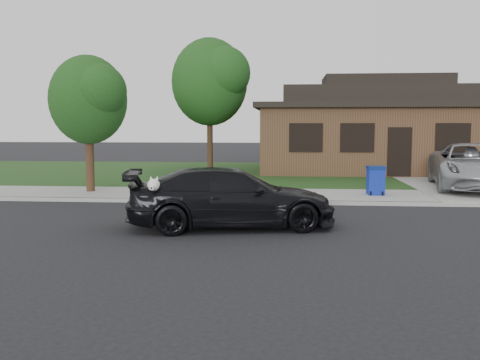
{
  "coord_description": "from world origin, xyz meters",
  "views": [
    {
      "loc": [
        -0.79,
        -12.44,
        2.37
      ],
      "look_at": [
        -1.88,
        -0.15,
        1.1
      ],
      "focal_mm": 40.0,
      "sensor_mm": 36.0,
      "label": 1
    }
  ],
  "objects": [
    {
      "name": "lawn",
      "position": [
        0.0,
        13.0,
        0.07
      ],
      "size": [
        60.0,
        13.0,
        0.13
      ],
      "primitive_type": "cube",
      "color": "#193814",
      "rests_on": "ground"
    },
    {
      "name": "sedan",
      "position": [
        -2.09,
        -0.25,
        0.7
      ],
      "size": [
        5.1,
        2.87,
        1.39
      ],
      "rotation": [
        0.0,
        0.0,
        1.77
      ],
      "color": "black",
      "rests_on": "ground"
    },
    {
      "name": "tree_2",
      "position": [
        -7.38,
        5.11,
        3.27
      ],
      "size": [
        2.73,
        2.6,
        4.59
      ],
      "color": "#332114",
      "rests_on": "ground"
    },
    {
      "name": "minivan",
      "position": [
        5.74,
        6.97,
        0.94
      ],
      "size": [
        3.58,
        6.11,
        1.6
      ],
      "primitive_type": "imported",
      "rotation": [
        0.0,
        0.0,
        -0.17
      ],
      "color": "#A1A3A8",
      "rests_on": "driveway"
    },
    {
      "name": "tree_0",
      "position": [
        -4.34,
        12.88,
        4.48
      ],
      "size": [
        3.78,
        3.6,
        6.34
      ],
      "color": "#332114",
      "rests_on": "ground"
    },
    {
      "name": "ground",
      "position": [
        0.0,
        0.0,
        0.0
      ],
      "size": [
        120.0,
        120.0,
        0.0
      ],
      "primitive_type": "plane",
      "color": "black",
      "rests_on": "ground"
    },
    {
      "name": "driveway",
      "position": [
        6.0,
        10.0,
        0.07
      ],
      "size": [
        4.5,
        13.0,
        0.14
      ],
      "primitive_type": "cube",
      "color": "gray",
      "rests_on": "ground"
    },
    {
      "name": "house",
      "position": [
        4.0,
        15.0,
        2.13
      ],
      "size": [
        12.6,
        8.6,
        4.65
      ],
      "color": "#422B1C",
      "rests_on": "ground"
    },
    {
      "name": "sidewalk",
      "position": [
        0.0,
        5.0,
        0.06
      ],
      "size": [
        60.0,
        3.0,
        0.12
      ],
      "primitive_type": "cube",
      "color": "gray",
      "rests_on": "ground"
    },
    {
      "name": "curb",
      "position": [
        0.0,
        3.5,
        0.06
      ],
      "size": [
        60.0,
        0.12,
        0.12
      ],
      "primitive_type": "cube",
      "color": "gray",
      "rests_on": "ground"
    },
    {
      "name": "recycling_bin",
      "position": [
        2.07,
        5.11,
        0.59
      ],
      "size": [
        0.58,
        0.61,
        0.93
      ],
      "rotation": [
        0.0,
        0.0,
        0.04
      ],
      "color": "navy",
      "rests_on": "sidewalk"
    }
  ]
}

